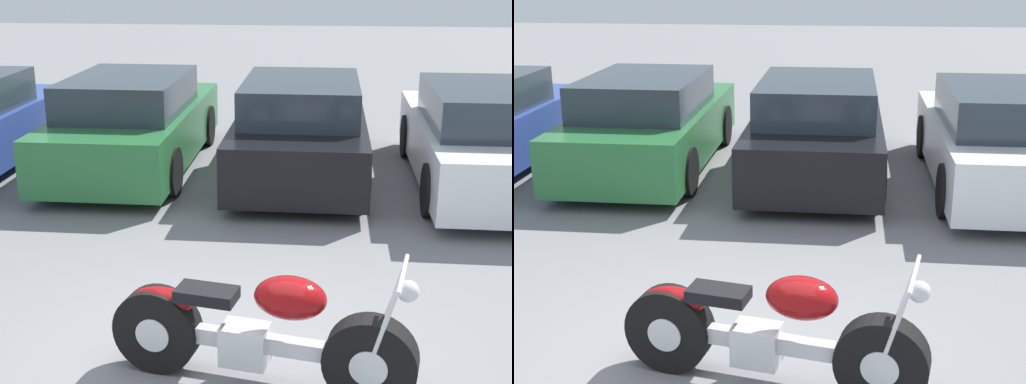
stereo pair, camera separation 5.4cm
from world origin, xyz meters
The scene contains 5 objects.
ground_plane centered at (0.00, 0.00, 0.00)m, with size 60.00×60.00×0.00m, color slate.
motorcycle centered at (0.30, -0.05, 0.42)m, with size 2.25×0.84×1.03m.
parked_car_green centered at (-2.09, 5.53, 0.67)m, with size 1.86×4.49×1.41m.
parked_car_black centered at (0.39, 5.43, 0.67)m, with size 1.86×4.49×1.41m.
parked_car_white centered at (2.86, 5.08, 0.67)m, with size 1.86×4.49×1.41m.
Camera 1 is at (0.75, -4.57, 2.97)m, focal length 50.00 mm.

